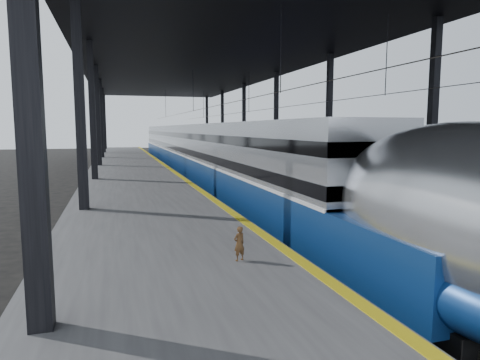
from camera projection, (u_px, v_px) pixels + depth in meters
name	position (u px, v px, depth m)	size (l,w,h in m)	color
ground	(279.00, 261.00, 12.93)	(160.00, 160.00, 0.00)	black
platform	(132.00, 177.00, 30.93)	(6.00, 80.00, 1.00)	#4C4C4F
yellow_strip	(170.00, 169.00, 31.66)	(0.30, 80.00, 0.01)	gold
rails	(238.00, 179.00, 33.23)	(6.52, 80.00, 0.16)	slate
canopy	(204.00, 58.00, 31.42)	(18.00, 75.00, 9.47)	black
tgv_train	(199.00, 153.00, 34.76)	(2.99, 65.20, 4.28)	#ADB0B4
second_train	(220.00, 144.00, 48.85)	(3.11, 56.05, 4.29)	navy
child	(239.00, 244.00, 9.67)	(0.29, 0.19, 0.80)	#53361B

